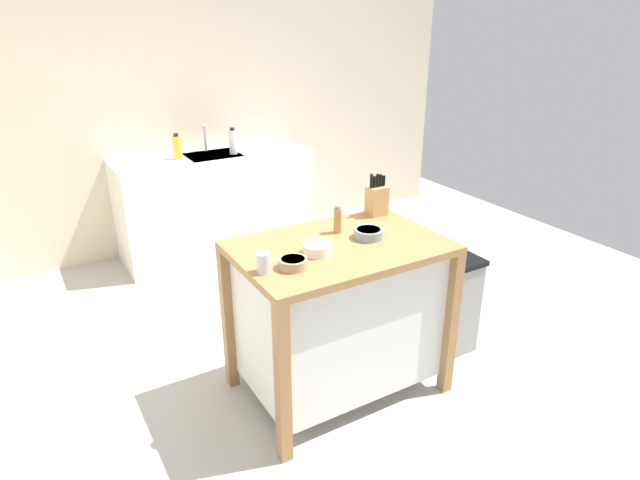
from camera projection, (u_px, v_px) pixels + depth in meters
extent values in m
plane|color=#ADA8A0|center=(338.00, 379.00, 3.19)|extent=(6.33, 6.33, 0.00)
cube|color=beige|center=(185.00, 99.00, 4.65)|extent=(5.33, 0.10, 2.60)
cube|color=#9E7042|center=(340.00, 248.00, 2.79)|extent=(1.08, 0.72, 0.04)
cube|color=silver|center=(339.00, 314.00, 2.94)|extent=(0.98, 0.62, 0.75)
cube|color=#9E7042|center=(283.00, 386.00, 2.46)|extent=(0.06, 0.06, 0.85)
cube|color=#9E7042|center=(451.00, 325.00, 2.94)|extent=(0.06, 0.06, 0.85)
cube|color=#9E7042|center=(228.00, 320.00, 2.99)|extent=(0.06, 0.06, 0.85)
cube|color=#9E7042|center=(378.00, 277.00, 3.46)|extent=(0.06, 0.06, 0.85)
cube|color=tan|center=(377.00, 201.00, 3.15)|extent=(0.11, 0.09, 0.17)
cylinder|color=black|center=(371.00, 181.00, 3.08)|extent=(0.02, 0.02, 0.08)
cylinder|color=black|center=(374.00, 182.00, 3.09)|extent=(0.02, 0.02, 0.07)
cylinder|color=black|center=(378.00, 180.00, 3.10)|extent=(0.02, 0.02, 0.08)
cylinder|color=black|center=(381.00, 180.00, 3.11)|extent=(0.02, 0.02, 0.07)
cylinder|color=black|center=(384.00, 181.00, 3.13)|extent=(0.02, 0.02, 0.06)
cylinder|color=gray|center=(368.00, 233.00, 2.85)|extent=(0.15, 0.15, 0.05)
cylinder|color=#49555B|center=(369.00, 230.00, 2.84)|extent=(0.13, 0.13, 0.01)
cylinder|color=silver|center=(317.00, 249.00, 2.66)|extent=(0.14, 0.14, 0.05)
cylinder|color=gray|center=(317.00, 245.00, 2.65)|extent=(0.12, 0.12, 0.01)
cylinder|color=tan|center=(293.00, 263.00, 2.51)|extent=(0.14, 0.14, 0.05)
cylinder|color=brown|center=(293.00, 259.00, 2.51)|extent=(0.11, 0.11, 0.01)
cylinder|color=silver|center=(264.00, 263.00, 2.46)|extent=(0.07, 0.07, 0.10)
cylinder|color=#AD7F4C|center=(338.00, 221.00, 2.90)|extent=(0.04, 0.04, 0.13)
sphere|color=#99999E|center=(338.00, 207.00, 2.87)|extent=(0.03, 0.03, 0.03)
cube|color=gray|center=(446.00, 307.00, 3.36)|extent=(0.34, 0.26, 0.60)
cube|color=black|center=(451.00, 261.00, 3.24)|extent=(0.36, 0.28, 0.03)
cube|color=silver|center=(216.00, 204.00, 4.74)|extent=(1.64, 0.60, 0.88)
cube|color=silver|center=(213.00, 156.00, 4.56)|extent=(0.44, 0.36, 0.03)
cylinder|color=#B7BCC1|center=(205.00, 138.00, 4.64)|extent=(0.02, 0.02, 0.22)
cylinder|color=yellow|center=(177.00, 148.00, 4.39)|extent=(0.06, 0.06, 0.19)
cylinder|color=black|center=(176.00, 135.00, 4.35)|extent=(0.04, 0.04, 0.02)
cylinder|color=white|center=(233.00, 142.00, 4.54)|extent=(0.07, 0.07, 0.20)
cylinder|color=black|center=(232.00, 129.00, 4.50)|extent=(0.04, 0.04, 0.02)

